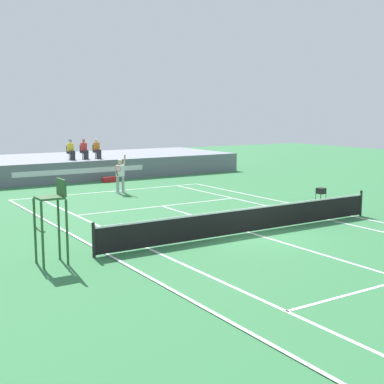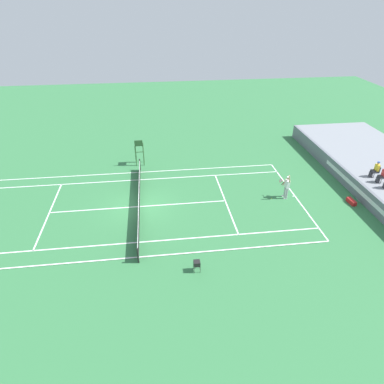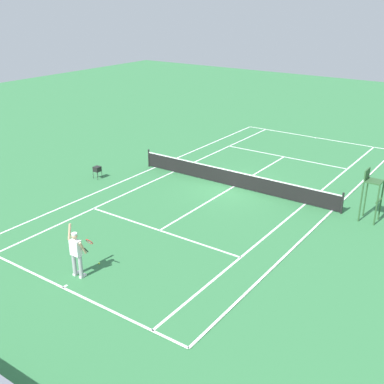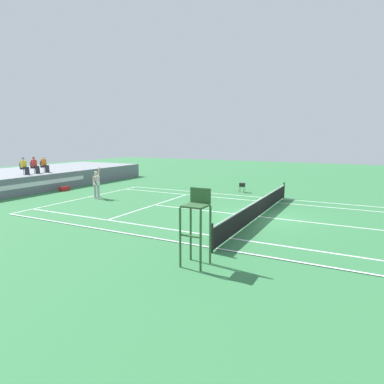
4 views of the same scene
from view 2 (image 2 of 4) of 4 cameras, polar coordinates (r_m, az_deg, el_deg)
name	(u,v)px [view 2 (image 2 of 4)]	position (r m, az deg, el deg)	size (l,w,h in m)	color
ground_plane	(140,207)	(24.76, -8.94, -2.52)	(80.00, 80.00, 0.00)	#337542
court	(140,207)	(24.75, -8.94, -2.50)	(11.08, 23.88, 0.03)	#337542
net	(139,201)	(24.48, -9.03, -1.50)	(11.98, 0.10, 1.07)	black
barrier_wall	(354,185)	(28.76, 25.93, 1.03)	(24.01, 0.25, 1.29)	slate
spectator_seated_0	(376,170)	(29.09, 28.91, 3.38)	(0.44, 0.60, 1.27)	#474C56
spectator_seated_1	(383,175)	(28.46, 29.85, 2.53)	(0.44, 0.60, 1.27)	#474C56
tennis_player	(287,186)	(26.01, 15.89, 0.92)	(0.76, 0.65, 2.08)	#9E9EA3
tennis_ball	(271,198)	(26.08, 13.45, -1.08)	(0.07, 0.07, 0.07)	#D1E533
umpire_chair	(139,148)	(30.34, -9.04, 7.37)	(0.77, 0.77, 2.44)	#2D562D
equipment_bag	(351,202)	(27.47, 25.62, -1.48)	(0.93, 0.40, 0.32)	red
ball_hopper	(197,263)	(18.94, 0.84, -12.08)	(0.36, 0.36, 0.70)	black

